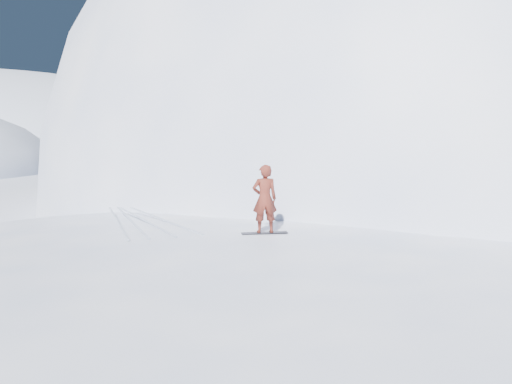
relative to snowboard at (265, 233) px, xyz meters
The scene contains 8 objects.
ground 4.24m from the snowboard, 124.35° to the right, with size 400.00×400.00×0.00m, color white.
near_ridge 2.60m from the snowboard, behind, with size 36.00×28.00×4.80m, color white.
summit_peak 30.69m from the snowboard, 49.09° to the left, with size 60.00×56.00×56.00m, color white.
peak_shoulder 19.06m from the snowboard, 64.87° to the left, with size 28.00×24.00×18.00m, color white.
wind_bumps 3.57m from the snowboard, 163.25° to the right, with size 16.00×14.40×1.00m.
snowboard is the anchor object (origin of this frame).
snowboarder 1.01m from the snowboard, ahead, with size 0.73×0.48×2.01m, color maroon.
board_tracks 4.66m from the snowboard, 139.42° to the left, with size 2.83×5.97×0.04m.
Camera 1 is at (-1.91, -10.99, 5.50)m, focal length 35.00 mm.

